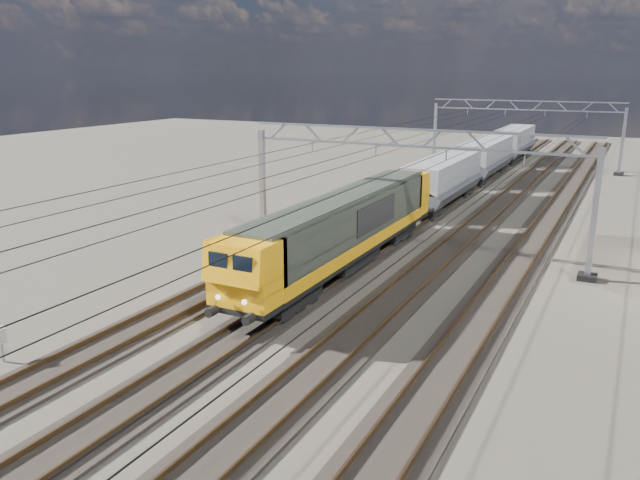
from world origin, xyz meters
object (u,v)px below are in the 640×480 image
at_px(hopper_wagon_third, 513,141).
at_px(trackside_cabinet, 0,336).
at_px(catenary_gantry_mid, 409,187).
at_px(catenary_gantry_far, 523,132).
at_px(locomotive, 345,227).
at_px(hopper_wagon_lead, 443,178).
at_px(hopper_wagon_mid, 485,156).

height_order(hopper_wagon_third, trackside_cabinet, hopper_wagon_third).
xyz_separation_m(catenary_gantry_mid, catenary_gantry_far, (0.00, 36.00, 0.00)).
distance_m(locomotive, hopper_wagon_third, 46.10).
bearing_deg(trackside_cabinet, catenary_gantry_far, 102.89).
height_order(hopper_wagon_lead, trackside_cabinet, hopper_wagon_lead).
height_order(catenary_gantry_mid, trackside_cabinet, catenary_gantry_mid).
distance_m(catenary_gantry_far, hopper_wagon_lead, 22.47).
bearing_deg(hopper_wagon_third, hopper_wagon_mid, -90.00).
distance_m(catenary_gantry_mid, hopper_wagon_mid, 28.01).
relative_size(catenary_gantry_far, hopper_wagon_third, 1.53).
xyz_separation_m(catenary_gantry_mid, locomotive, (-2.00, -4.01, -1.58)).
relative_size(locomotive, hopper_wagon_third, 1.62).
distance_m(locomotive, trackside_cabinet, 16.65).
relative_size(locomotive, hopper_wagon_mid, 1.62).
xyz_separation_m(hopper_wagon_mid, hopper_wagon_third, (0.00, 14.20, 0.00)).
height_order(catenary_gantry_far, locomotive, catenary_gantry_far).
relative_size(catenary_gantry_far, locomotive, 0.94).
bearing_deg(catenary_gantry_far, hopper_wagon_lead, -95.12).
xyz_separation_m(hopper_wagon_lead, hopper_wagon_mid, (0.00, 14.20, 0.00)).
relative_size(hopper_wagon_mid, hopper_wagon_third, 1.00).
bearing_deg(locomotive, hopper_wagon_mid, 90.00).
relative_size(hopper_wagon_mid, trackside_cabinet, 9.86).
bearing_deg(hopper_wagon_mid, hopper_wagon_lead, -90.00).
bearing_deg(locomotive, trackside_cabinet, -112.57).
bearing_deg(trackside_cabinet, hopper_wagon_mid, 103.81).
bearing_deg(catenary_gantry_far, trackside_cabinet, -98.60).
height_order(hopper_wagon_mid, trackside_cabinet, hopper_wagon_mid).
xyz_separation_m(catenary_gantry_far, hopper_wagon_third, (-2.00, 6.08, -1.67)).
distance_m(catenary_gantry_far, hopper_wagon_third, 6.62).
bearing_deg(hopper_wagon_third, catenary_gantry_far, -71.80).
bearing_deg(hopper_wagon_mid, locomotive, -90.00).
height_order(locomotive, hopper_wagon_third, locomotive).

